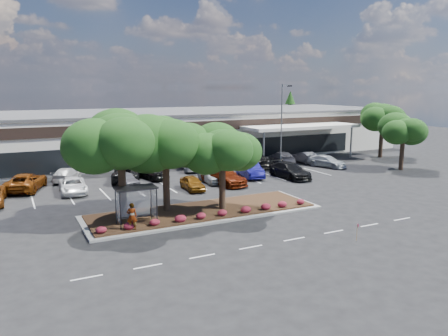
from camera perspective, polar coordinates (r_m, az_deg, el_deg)
name	(u,v)px	position (r m, az deg, el deg)	size (l,w,h in m)	color
ground	(252,224)	(31.21, 3.65, -7.26)	(160.00, 160.00, 0.00)	black
retail_store	(129,134)	(61.77, -12.34, 4.33)	(80.40, 25.20, 6.25)	white
landscape_island	(203,211)	(33.72, -2.75, -5.68)	(18.00, 6.00, 0.26)	gray
lane_markings	(193,193)	(40.16, -4.04, -3.22)	(33.12, 20.06, 0.01)	silver
shrub_row	(215,213)	(31.78, -1.21, -5.96)	(17.00, 0.80, 0.50)	maroon
bus_shelter	(135,194)	(30.43, -11.50, -3.41)	(2.75, 1.55, 2.59)	black
island_tree_west	(121,164)	(31.41, -13.25, 0.49)	(7.20, 7.20, 7.89)	#19360F
island_tree_mid	(166,163)	(33.07, -7.62, 0.67)	(6.60, 6.60, 7.32)	#19360F
island_tree_east	(222,167)	(33.30, -0.23, 0.12)	(5.80, 5.80, 6.50)	#19360F
tree_east_near	(403,142)	(54.72, 22.30, 3.13)	(5.60, 5.60, 6.51)	#19360F
tree_east_far	(382,130)	(63.70, 19.91, 4.72)	(6.40, 6.40, 7.62)	#19360F
conifer_north_east	(290,114)	(85.33, 8.59, 6.99)	(3.96, 3.96, 9.00)	#19360F
person_waiting	(132,216)	(29.42, -11.94, -6.19)	(0.67, 0.44, 1.82)	#594C47
light_pole	(282,134)	(48.87, 7.60, 4.37)	(1.41, 0.77, 9.90)	gray
survey_stake	(357,230)	(28.82, 17.01, -7.76)	(0.07, 0.14, 1.10)	#A27A55
car_1	(73,186)	(42.10, -19.12, -2.19)	(2.29, 4.96, 1.38)	white
car_2	(126,179)	(43.57, -12.69, -1.44)	(1.64, 4.09, 1.39)	slate
car_3	(192,183)	(41.10, -4.17, -1.97)	(1.56, 3.88, 1.32)	#6F3F0A
car_4	(211,175)	(44.26, -1.69, -0.94)	(1.75, 4.36, 1.49)	#ADB5BA
car_5	(224,177)	(43.20, -0.03, -1.12)	(2.28, 5.61, 1.63)	#621B06
car_6	(249,169)	(46.93, 3.33, -0.15)	(1.82, 5.23, 1.72)	#0E0D5D
car_7	(290,170)	(46.89, 8.57, -0.32)	(2.29, 5.64, 1.64)	black
car_8	(327,161)	(54.25, 13.29, 0.85)	(1.97, 4.85, 1.41)	#A2A9AE
car_9	(26,182)	(44.78, -24.46, -1.66)	(2.72, 5.89, 1.64)	#6C3009
car_10	(67,175)	(47.63, -19.88, -0.81)	(1.96, 4.82, 1.40)	silver
car_11	(126,173)	(46.08, -12.65, -0.66)	(2.67, 5.79, 1.61)	black
car_12	(152,172)	(46.46, -9.33, -0.50)	(1.82, 4.52, 1.54)	black
car_13	(191,165)	(50.66, -4.32, 0.42)	(1.93, 4.74, 1.38)	#A1A4AD
car_14	(212,160)	(53.67, -1.55, 1.01)	(2.28, 4.95, 1.37)	#A9ADB6
car_15	(255,161)	(52.50, 4.14, 0.89)	(2.20, 5.41, 1.57)	black
car_16	(282,158)	(55.66, 7.54, 1.35)	(2.16, 5.32, 1.54)	slate
car_17	(305,157)	(56.73, 10.50, 1.38)	(1.51, 4.32, 1.42)	#57555C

